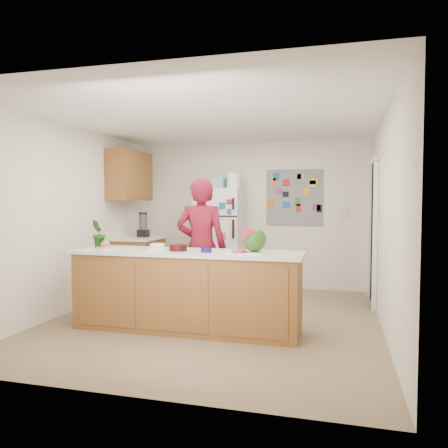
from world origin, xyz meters
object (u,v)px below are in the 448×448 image
(refrigerator, at_px, (220,239))
(watermelon, at_px, (254,240))
(person, at_px, (201,247))
(cherry_bowl, at_px, (178,248))

(refrigerator, bearing_deg, watermelon, -66.14)
(refrigerator, height_order, person, person)
(person, xyz_separation_m, cherry_bowl, (-0.07, -0.65, 0.06))
(person, height_order, cherry_bowl, person)
(person, bearing_deg, cherry_bowl, 76.37)
(cherry_bowl, bearing_deg, refrigerator, 93.88)
(refrigerator, height_order, watermelon, refrigerator)
(refrigerator, bearing_deg, cherry_bowl, -86.12)
(refrigerator, bearing_deg, person, -82.44)
(person, height_order, watermelon, person)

